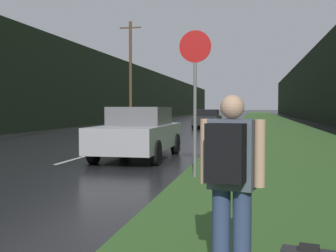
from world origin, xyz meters
name	(u,v)px	position (x,y,z in m)	size (l,w,h in m)	color
grass_verge	(270,124)	(6.59, 40.00, 0.01)	(6.00, 240.00, 0.02)	#386028
lane_stripe_c	(78,158)	(0.00, 12.56, 0.00)	(0.12, 3.00, 0.01)	silver
lane_stripe_d	(140,140)	(0.00, 19.56, 0.00)	(0.12, 3.00, 0.01)	silver
lane_stripe_e	(170,132)	(0.00, 26.56, 0.00)	(0.12, 3.00, 0.01)	silver
treeline_far_side	(130,93)	(-9.59, 50.00, 3.32)	(2.00, 140.00, 6.64)	black
treeline_near_side	(322,84)	(12.59, 50.00, 4.12)	(2.00, 140.00, 8.23)	black
utility_pole_far	(131,72)	(-4.89, 34.42, 4.45)	(1.80, 0.24, 8.63)	#4C3823
stop_sign	(195,88)	(3.94, 9.77, 1.94)	(0.69, 0.07, 3.18)	slate
hitchhiker_with_backpack	(231,177)	(5.00, 4.31, 0.94)	(0.56, 0.46, 1.63)	navy
car_passing_near	(139,133)	(1.79, 12.95, 0.77)	(1.93, 4.56, 1.54)	#9E9EA3
car_passing_far	(208,119)	(1.79, 31.99, 0.71)	(1.87, 4.53, 1.39)	black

